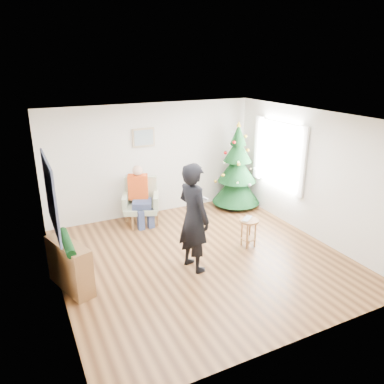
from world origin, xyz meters
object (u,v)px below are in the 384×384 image
armchair (141,207)px  standing_man (194,218)px  stool (248,233)px  christmas_tree (237,169)px  console (70,266)px

armchair → standing_man: standing_man is taller
stool → standing_man: (-1.33, -0.25, 0.67)m
armchair → standing_man: size_ratio=0.53×
stool → christmas_tree: bearing=64.1°
stool → armchair: bearing=126.8°
armchair → console: 2.71m
console → christmas_tree: bearing=5.3°
armchair → console: armchair is taller
christmas_tree → console: size_ratio=2.14×
christmas_tree → stool: (-0.96, -1.97, -0.67)m
stool → console: (-3.38, 0.06, 0.11)m
standing_man → stool: bearing=-91.8°
stool → console: bearing=179.0°
christmas_tree → stool: bearing=-115.9°
christmas_tree → armchair: (-2.47, 0.06, -0.59)m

